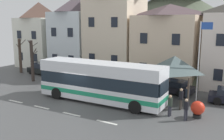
# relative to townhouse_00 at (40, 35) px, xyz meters

# --- Properties ---
(ground_plane) EXTENTS (40.00, 60.00, 0.07)m
(ground_plane) POSITION_rel_townhouse_00_xyz_m (15.31, -11.57, -4.70)
(ground_plane) COLOR #4C4D4E
(townhouse_00) EXTENTS (5.78, 5.20, 9.35)m
(townhouse_00) POSITION_rel_townhouse_00_xyz_m (0.00, 0.00, 0.00)
(townhouse_00) COLOR silver
(townhouse_00) RESTS_ON ground_plane
(townhouse_01) EXTENTS (5.43, 5.87, 9.83)m
(townhouse_01) POSITION_rel_townhouse_00_xyz_m (6.44, 0.34, 0.24)
(townhouse_01) COLOR silver
(townhouse_01) RESTS_ON ground_plane
(townhouse_02) EXTENTS (6.12, 5.75, 11.54)m
(townhouse_02) POSITION_rel_townhouse_00_xyz_m (12.52, 0.28, 1.10)
(townhouse_02) COLOR beige
(townhouse_02) RESTS_ON ground_plane
(townhouse_03) EXTENTS (6.81, 6.20, 8.49)m
(townhouse_03) POSITION_rel_townhouse_00_xyz_m (19.29, 0.50, -0.43)
(townhouse_03) COLOR beige
(townhouse_03) RESTS_ON ground_plane
(hilltop_castle) EXTENTS (43.49, 43.49, 19.88)m
(hilltop_castle) POSITION_rel_townhouse_00_xyz_m (14.58, 17.29, 2.06)
(hilltop_castle) COLOR #58624E
(hilltop_castle) RESTS_ON ground_plane
(transit_bus) EXTENTS (10.98, 2.78, 3.33)m
(transit_bus) POSITION_rel_townhouse_00_xyz_m (17.03, -10.18, -2.99)
(transit_bus) COLOR white
(transit_bus) RESTS_ON ground_plane
(bus_shelter) EXTENTS (3.60, 3.60, 3.79)m
(bus_shelter) POSITION_rel_townhouse_00_xyz_m (22.11, -6.51, -1.59)
(bus_shelter) COLOR #473D33
(bus_shelter) RESTS_ON ground_plane
(parked_car_01) EXTENTS (4.22, 1.89, 1.42)m
(parked_car_01) POSITION_rel_townhouse_00_xyz_m (4.70, -4.33, -3.98)
(parked_car_01) COLOR black
(parked_car_01) RESTS_ON ground_plane
(parked_car_02) EXTENTS (4.61, 2.37, 1.24)m
(parked_car_02) POSITION_rel_townhouse_00_xyz_m (21.19, -4.48, -4.05)
(parked_car_02) COLOR black
(parked_car_02) RESTS_ON ground_plane
(parked_car_03) EXTENTS (3.99, 2.14, 1.26)m
(parked_car_03) POSITION_rel_townhouse_00_xyz_m (10.74, -4.31, -4.05)
(parked_car_03) COLOR black
(parked_car_03) RESTS_ON ground_plane
(pedestrian_00) EXTENTS (0.32, 0.32, 1.55)m
(pedestrian_00) POSITION_rel_townhouse_00_xyz_m (24.27, -10.76, -3.78)
(pedestrian_00) COLOR #2D2D38
(pedestrian_00) RESTS_ON ground_plane
(pedestrian_01) EXTENTS (0.38, 0.35, 1.60)m
(pedestrian_01) POSITION_rel_townhouse_00_xyz_m (23.59, -7.74, -3.82)
(pedestrian_01) COLOR black
(pedestrian_01) RESTS_ON ground_plane
(pedestrian_02) EXTENTS (0.34, 0.38, 1.66)m
(pedestrian_02) POSITION_rel_townhouse_00_xyz_m (23.36, -8.72, -3.76)
(pedestrian_02) COLOR #38332D
(pedestrian_02) RESTS_ON ground_plane
(pedestrian_03) EXTENTS (0.34, 0.39, 1.56)m
(pedestrian_03) POSITION_rel_townhouse_00_xyz_m (23.07, -10.47, -3.84)
(pedestrian_03) COLOR #2D2D38
(pedestrian_03) RESTS_ON ground_plane
(public_bench) EXTENTS (1.47, 0.48, 0.87)m
(public_bench) POSITION_rel_townhouse_00_xyz_m (21.61, -4.63, -4.20)
(public_bench) COLOR #33473D
(public_bench) RESTS_ON ground_plane
(flagpole) EXTENTS (0.95, 0.10, 6.64)m
(flagpole) POSITION_rel_townhouse_00_xyz_m (24.10, -6.38, -0.80)
(flagpole) COLOR silver
(flagpole) RESTS_ON ground_plane
(harbour_buoy) EXTENTS (0.96, 0.96, 1.21)m
(harbour_buoy) POSITION_rel_townhouse_00_xyz_m (24.85, -9.84, -3.99)
(harbour_buoy) COLOR black
(harbour_buoy) RESTS_ON ground_plane
(bare_tree_00) EXTENTS (0.98, 1.17, 4.67)m
(bare_tree_00) POSITION_rel_townhouse_00_xyz_m (6.46, -7.70, -2.30)
(bare_tree_00) COLOR #382D28
(bare_tree_00) RESTS_ON ground_plane
(bare_tree_01) EXTENTS (1.33, 1.19, 4.43)m
(bare_tree_01) POSITION_rel_townhouse_00_xyz_m (1.36, -5.02, -2.39)
(bare_tree_01) COLOR #47382D
(bare_tree_01) RESTS_ON ground_plane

